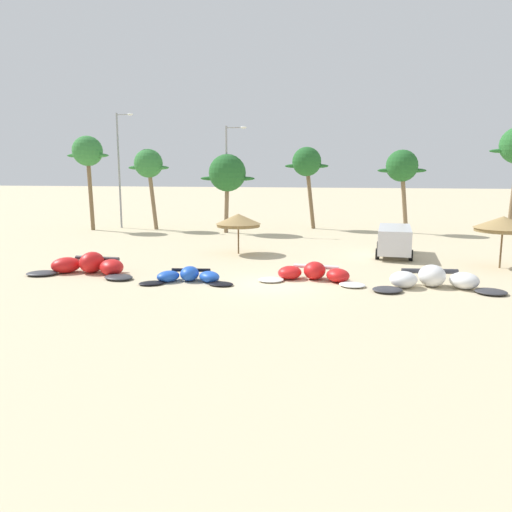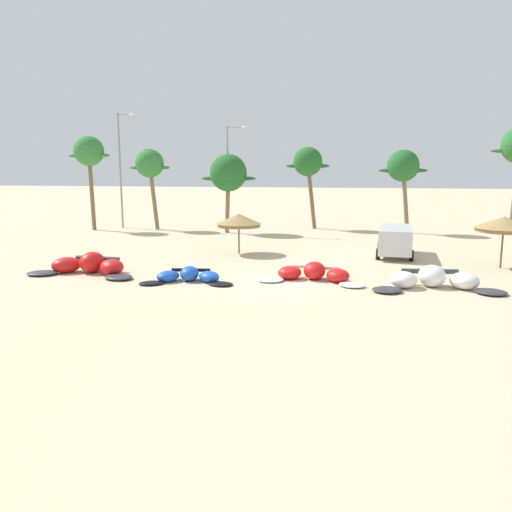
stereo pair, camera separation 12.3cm
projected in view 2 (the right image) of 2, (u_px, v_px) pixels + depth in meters
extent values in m
plane|color=beige|center=(274.00, 284.00, 24.17)|extent=(260.00, 260.00, 0.00)
ellipsoid|color=#333338|center=(42.00, 273.00, 26.24)|extent=(1.87, 1.63, 0.22)
ellipsoid|color=red|center=(67.00, 265.00, 26.85)|extent=(1.92, 1.99, 0.83)
ellipsoid|color=red|center=(92.00, 262.00, 26.85)|extent=(1.28, 1.63, 1.12)
ellipsoid|color=red|center=(112.00, 267.00, 26.25)|extent=(1.87, 1.98, 0.83)
ellipsoid|color=#333338|center=(119.00, 277.00, 25.26)|extent=(1.92, 1.72, 0.22)
cylinder|color=#333338|center=(98.00, 258.00, 27.36)|extent=(2.57, 0.35, 0.23)
cube|color=#333338|center=(91.00, 263.00, 26.70)|extent=(0.96, 0.61, 0.04)
ellipsoid|color=black|center=(152.00, 283.00, 24.10)|extent=(1.52, 1.39, 0.14)
ellipsoid|color=blue|center=(168.00, 276.00, 24.70)|extent=(1.39, 1.52, 0.54)
ellipsoid|color=blue|center=(189.00, 274.00, 24.89)|extent=(1.08, 1.34, 0.72)
ellipsoid|color=blue|center=(209.00, 277.00, 24.59)|extent=(1.52, 1.54, 0.54)
ellipsoid|color=black|center=(221.00, 284.00, 23.93)|extent=(1.41, 1.17, 0.14)
cylinder|color=black|center=(191.00, 270.00, 25.30)|extent=(1.96, 0.43, 0.18)
cube|color=black|center=(189.00, 274.00, 24.76)|extent=(0.76, 0.53, 0.04)
ellipsoid|color=white|center=(271.00, 280.00, 24.74)|extent=(1.50, 1.37, 0.18)
ellipsoid|color=red|center=(290.00, 273.00, 25.24)|extent=(1.66, 1.68, 0.66)
ellipsoid|color=red|center=(315.00, 271.00, 25.18)|extent=(1.22, 1.37, 0.90)
ellipsoid|color=red|center=(338.00, 275.00, 24.57)|extent=(1.58, 1.64, 0.66)
ellipsoid|color=white|center=(352.00, 285.00, 23.64)|extent=(1.62, 1.54, 0.18)
cylinder|color=white|center=(316.00, 267.00, 25.58)|extent=(2.32, 0.44, 0.21)
cube|color=white|center=(314.00, 271.00, 25.06)|extent=(0.88, 0.54, 0.04)
ellipsoid|color=#333338|center=(387.00, 290.00, 22.62)|extent=(1.77, 1.72, 0.21)
ellipsoid|color=white|center=(403.00, 280.00, 23.40)|extent=(1.76, 1.81, 0.77)
ellipsoid|color=white|center=(432.00, 276.00, 23.60)|extent=(1.37, 1.48, 1.04)
ellipsoid|color=white|center=(464.00, 281.00, 23.16)|extent=(1.84, 1.85, 0.77)
ellipsoid|color=#333338|center=(491.00, 292.00, 22.22)|extent=(1.64, 1.56, 0.21)
cylinder|color=#333338|center=(430.00, 271.00, 24.05)|extent=(2.66, 0.49, 0.24)
cube|color=#333338|center=(433.00, 276.00, 23.46)|extent=(1.00, 0.58, 0.04)
cylinder|color=brown|center=(239.00, 239.00, 32.79)|extent=(0.10, 0.10, 1.96)
cone|color=#9E7F4C|center=(239.00, 219.00, 32.57)|extent=(2.94, 2.94, 0.66)
cylinder|color=olive|center=(239.00, 225.00, 32.64)|extent=(2.79, 2.79, 0.20)
cylinder|color=brown|center=(502.00, 248.00, 27.91)|extent=(0.10, 0.10, 2.25)
cone|color=#9E7F4C|center=(504.00, 222.00, 27.66)|extent=(3.12, 3.12, 0.66)
cylinder|color=olive|center=(503.00, 230.00, 27.73)|extent=(2.97, 2.97, 0.20)
cube|color=silver|center=(395.00, 239.00, 31.83)|extent=(2.35, 5.09, 1.50)
cube|color=black|center=(395.00, 232.00, 33.08)|extent=(2.01, 1.39, 0.56)
cylinder|color=black|center=(379.00, 247.00, 33.67)|extent=(0.29, 0.70, 0.68)
cylinder|color=black|center=(410.00, 248.00, 33.17)|extent=(0.29, 0.70, 0.68)
cylinder|color=black|center=(378.00, 254.00, 30.75)|extent=(0.29, 0.70, 0.68)
cylinder|color=black|center=(411.00, 255.00, 30.25)|extent=(0.29, 0.70, 0.68)
cylinder|color=brown|center=(92.00, 191.00, 45.24)|extent=(0.49, 0.36, 7.08)
sphere|color=#337A38|center=(89.00, 151.00, 44.65)|extent=(2.66, 2.66, 2.66)
ellipsoid|color=#337A38|center=(78.00, 156.00, 44.91)|extent=(1.86, 0.50, 0.36)
ellipsoid|color=#337A38|center=(100.00, 155.00, 44.53)|extent=(1.86, 0.50, 0.36)
cylinder|color=#7F6647|center=(154.00, 197.00, 45.86)|extent=(0.91, 0.36, 6.00)
sphere|color=#337A38|center=(150.00, 163.00, 45.40)|extent=(2.58, 2.58, 2.58)
ellipsoid|color=#337A38|center=(139.00, 168.00, 45.65)|extent=(1.81, 0.50, 0.36)
ellipsoid|color=#337A38|center=(161.00, 168.00, 45.28)|extent=(1.81, 0.50, 0.36)
cylinder|color=#7F6647|center=(228.00, 203.00, 43.43)|extent=(0.54, 0.36, 5.17)
sphere|color=#236028|center=(228.00, 173.00, 42.98)|extent=(3.19, 3.19, 3.19)
ellipsoid|color=#236028|center=(214.00, 178.00, 43.29)|extent=(2.23, 0.50, 0.36)
ellipsoid|color=#236028|center=(243.00, 179.00, 42.83)|extent=(2.23, 0.50, 0.36)
cylinder|color=brown|center=(311.00, 195.00, 46.40)|extent=(1.09, 0.36, 6.16)
sphere|color=#236028|center=(308.00, 162.00, 45.94)|extent=(2.67, 2.67, 2.67)
ellipsoid|color=#236028|center=(296.00, 166.00, 46.20)|extent=(1.87, 0.50, 0.36)
ellipsoid|color=#236028|center=(319.00, 166.00, 45.82)|extent=(1.87, 0.50, 0.36)
cylinder|color=#7F6647|center=(405.00, 200.00, 43.22)|extent=(0.97, 0.36, 5.77)
sphere|color=#236028|center=(403.00, 166.00, 42.79)|extent=(2.71, 2.71, 2.71)
ellipsoid|color=#236028|center=(390.00, 171.00, 43.05)|extent=(1.90, 0.50, 0.36)
ellipsoid|color=#236028|center=(416.00, 171.00, 42.66)|extent=(1.90, 0.50, 0.36)
ellipsoid|color=#286B2D|center=(504.00, 151.00, 42.47)|extent=(2.20, 0.50, 0.36)
cylinder|color=gray|center=(120.00, 171.00, 46.65)|extent=(0.18, 0.18, 10.53)
cylinder|color=gray|center=(125.00, 114.00, 45.66)|extent=(1.33, 0.10, 0.10)
ellipsoid|color=silver|center=(132.00, 114.00, 45.54)|extent=(0.56, 0.24, 0.20)
cylinder|color=gray|center=(228.00, 180.00, 43.12)|extent=(0.18, 0.18, 9.08)
cylinder|color=gray|center=(236.00, 127.00, 42.24)|extent=(1.51, 0.10, 0.10)
ellipsoid|color=silver|center=(245.00, 127.00, 42.10)|extent=(0.56, 0.24, 0.20)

